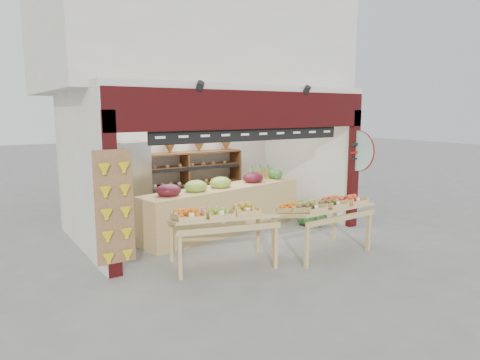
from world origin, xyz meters
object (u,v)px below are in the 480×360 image
Objects in this scene: mid_counter at (224,207)px; display_table_left at (215,217)px; refrigerator at (129,184)px; display_table_right at (323,207)px; back_shelving at (185,172)px; cardboard_stack at (156,227)px; watermelon_pile at (311,216)px.

display_table_left is at bearing -125.46° from mid_counter.
display_table_right is (2.35, -3.84, -0.11)m from refrigerator.
back_shelving is at bearing 71.53° from display_table_left.
display_table_right is (0.79, -2.23, 0.32)m from mid_counter.
display_table_right is at bearing -78.12° from back_shelving.
display_table_left is 1.09× the size of display_table_right.
back_shelving is at bearing 91.75° from mid_counter.
display_table_left is (0.26, -1.99, 0.60)m from cardboard_stack.
back_shelving is 1.86m from mid_counter.
display_table_left is at bearing -82.60° from cardboard_stack.
watermelon_pile is at bearing 18.84° from display_table_left.
watermelon_pile is (2.03, -0.59, -0.35)m from mid_counter.
display_table_right is (2.26, -2.52, 0.61)m from cardboard_stack.
display_table_left and display_table_right have the same top height.
mid_counter is at bearing -65.19° from refrigerator.
back_shelving reaches higher than display_table_right.
display_table_right is (0.84, -3.99, -0.26)m from back_shelving.
mid_counter is at bearing 163.77° from watermelon_pile.
display_table_right is (2.00, -0.53, 0.01)m from display_table_left.
back_shelving reaches higher than cardboard_stack.
mid_counter reaches higher than display_table_left.
cardboard_stack is at bearing -105.16° from refrigerator.
refrigerator is at bearing 96.09° from display_table_left.
display_table_right is at bearing -127.35° from watermelon_pile.
mid_counter is (1.47, -0.29, 0.29)m from cardboard_stack.
refrigerator reaches higher than display_table_left.
mid_counter reaches higher than watermelon_pile.
mid_counter reaches higher than cardboard_stack.
back_shelving is at bearing 46.06° from cardboard_stack.
display_table_left is (-1.16, -3.46, -0.27)m from back_shelving.
cardboard_stack is 3.61m from watermelon_pile.
refrigerator is 1.01× the size of display_table_left.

